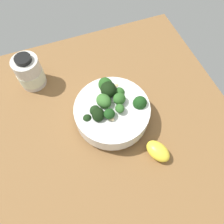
% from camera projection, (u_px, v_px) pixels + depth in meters
% --- Properties ---
extents(ground_plane, '(0.72, 0.72, 0.05)m').
position_uv_depth(ground_plane, '(108.00, 126.00, 0.65)').
color(ground_plane, brown).
extents(bowl_of_broccoli, '(0.20, 0.20, 0.10)m').
position_uv_depth(bowl_of_broccoli, '(112.00, 110.00, 0.60)').
color(bowl_of_broccoli, white).
rests_on(bowl_of_broccoli, ground_plane).
extents(lemon_wedge, '(0.08, 0.07, 0.04)m').
position_uv_depth(lemon_wedge, '(158.00, 151.00, 0.57)').
color(lemon_wedge, yellow).
rests_on(lemon_wedge, ground_plane).
extents(bottle_tall, '(0.08, 0.08, 0.11)m').
position_uv_depth(bottle_tall, '(30.00, 73.00, 0.65)').
color(bottle_tall, beige).
rests_on(bottle_tall, ground_plane).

